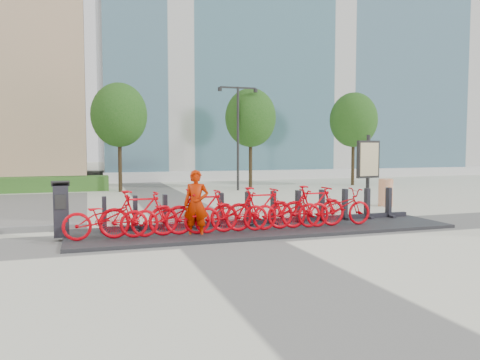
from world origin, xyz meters
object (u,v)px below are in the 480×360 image
object	(u,v)px
kiosk	(61,210)
worker_red	(196,204)
bike_0	(106,218)
map_sign	(368,163)
construction_barrel	(386,192)

from	to	relation	value
kiosk	worker_red	distance (m)	3.02
bike_0	kiosk	size ratio (longest dim) A/B	1.42
worker_red	map_sign	distance (m)	5.90
construction_barrel	map_sign	size ratio (longest dim) A/B	0.39
kiosk	worker_red	size ratio (longest dim) A/B	0.81
construction_barrel	map_sign	bearing A→B (deg)	-135.41
kiosk	bike_0	bearing A→B (deg)	-33.81
bike_0	worker_red	bearing A→B (deg)	-92.83
worker_red	construction_barrel	world-z (taller)	worker_red
kiosk	map_sign	distance (m)	8.66
worker_red	map_sign	size ratio (longest dim) A/B	0.64
kiosk	worker_red	bearing A→B (deg)	-15.35
kiosk	construction_barrel	world-z (taller)	kiosk
worker_red	map_sign	xyz separation A→B (m)	(5.61, 1.61, 0.84)
construction_barrel	worker_red	bearing A→B (deg)	-154.40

